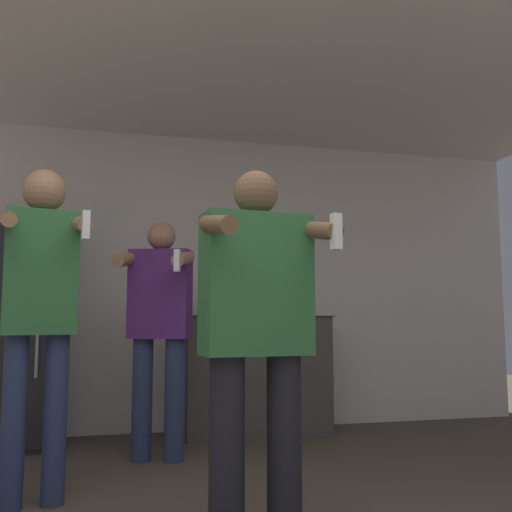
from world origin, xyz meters
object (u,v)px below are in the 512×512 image
bottle_clear_vodka (204,302)px  person_spectator_back (160,321)px  refrigerator (11,336)px  bottle_red_label (241,303)px  bottle_tall_gin (263,306)px  person_man_side (40,299)px  bottle_green_wine (282,303)px  person_woman_foreground (257,332)px

bottle_clear_vodka → person_spectator_back: (-0.40, -0.65, -0.15)m
refrigerator → bottle_red_label: refrigerator is taller
bottle_tall_gin → bottle_clear_vodka: bottle_clear_vodka is taller
bottle_red_label → person_man_side: (-1.38, -1.47, -0.03)m
refrigerator → person_spectator_back: bearing=-32.9°
refrigerator → bottle_green_wine: 2.13m
refrigerator → bottle_red_label: (1.76, -0.03, 0.26)m
bottle_red_label → person_woman_foreground: (-0.43, -2.28, -0.19)m
refrigerator → bottle_red_label: bearing=-0.8°
refrigerator → person_man_side: person_man_side is taller
refrigerator → bottle_tall_gin: 1.96m
refrigerator → bottle_clear_vodka: size_ratio=5.77×
refrigerator → person_man_side: bearing=-75.8°
bottle_tall_gin → person_spectator_back: size_ratio=0.14×
person_woman_foreground → bottle_clear_vodka: bearing=86.9°
bottle_tall_gin → bottle_clear_vodka: 0.49m
bottle_green_wine → bottle_clear_vodka: (-0.66, -0.00, -0.00)m
refrigerator → bottle_green_wine: refrigerator is taller
bottle_clear_vodka → refrigerator: bearing=179.0°
bottle_tall_gin → bottle_red_label: bottle_red_label is taller
refrigerator → bottle_clear_vodka: 1.48m
bottle_tall_gin → person_man_side: size_ratio=0.13×
bottle_green_wine → bottle_red_label: size_ratio=1.04×
person_man_side → bottle_green_wine: bearing=40.2°
refrigerator → person_woman_foreground: refrigerator is taller
bottle_clear_vodka → person_woman_foreground: size_ratio=0.18×
bottle_red_label → refrigerator: bearing=179.2°
person_spectator_back → bottle_green_wine: bearing=31.6°
refrigerator → bottle_tall_gin: refrigerator is taller
bottle_green_wine → person_woman_foreground: (-0.78, -2.28, -0.20)m
person_woman_foreground → person_man_side: (-0.95, 0.82, 0.16)m
bottle_clear_vodka → bottle_green_wine: bearing=0.0°
bottle_red_label → person_woman_foreground: size_ratio=0.17×
bottle_red_label → person_spectator_back: person_spectator_back is taller
person_man_side → person_woman_foreground: bearing=-40.6°
bottle_green_wine → person_spectator_back: bearing=-148.4°
bottle_tall_gin → person_spectator_back: bearing=-143.9°
bottle_green_wine → person_spectator_back: 1.26m
bottle_green_wine → bottle_tall_gin: bearing=180.0°
refrigerator → bottle_green_wine: (2.12, -0.03, 0.26)m
bottle_green_wine → person_woman_foreground: size_ratio=0.18×
refrigerator → bottle_clear_vodka: refrigerator is taller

